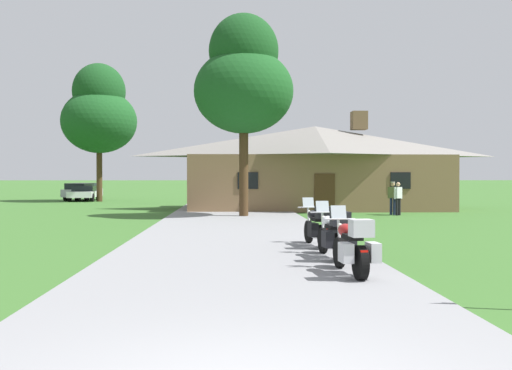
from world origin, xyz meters
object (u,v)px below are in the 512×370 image
Objects in this scene: motorcycle_black_farthest_in_row at (318,226)px; parked_silver_suv_far_left at (82,191)px; parked_white_sedan_far_left at (84,193)px; motorcycle_white_second_in_row at (334,235)px; tree_left_far at (99,113)px; tree_by_lodge_front at (244,80)px; bystander_olive_shirt_near_lodge at (393,196)px; motorcycle_red_nearest_to_camera at (353,247)px; bystander_white_shirt_beside_signpost at (398,197)px.

parked_silver_suv_far_left is at bearing 106.34° from motorcycle_black_farthest_in_row.
parked_white_sedan_far_left is (-13.94, 30.97, 0.03)m from motorcycle_black_farthest_in_row.
tree_left_far reaches higher than motorcycle_white_second_in_row.
tree_left_far is (-10.81, 17.77, 0.31)m from tree_by_lodge_front.
motorcycle_black_farthest_in_row is at bearing -72.07° from bystander_olive_shirt_near_lodge.
motorcycle_white_second_in_row is 1.00× the size of motorcycle_black_farthest_in_row.
tree_by_lodge_front reaches higher than bystander_olive_shirt_near_lodge.
tree_left_far reaches higher than motorcycle_black_farthest_in_row.
bystander_white_shirt_beside_signpost reaches higher than motorcycle_red_nearest_to_camera.
tree_left_far is 6.46m from parked_white_sedan_far_left.
motorcycle_white_second_in_row is 15.90m from tree_by_lodge_front.
motorcycle_red_nearest_to_camera is 0.49× the size of parked_white_sedan_far_left.
tree_left_far is at bearing -44.97° from parked_silver_suv_far_left.
motorcycle_white_second_in_row is at bearing 37.85° from bystander_white_shirt_beside_signpost.
parked_white_sedan_far_left is at bearing 106.39° from motorcycle_red_nearest_to_camera.
motorcycle_black_farthest_in_row is 14.52m from bystander_white_shirt_beside_signpost.
bystander_white_shirt_beside_signpost is at bearing 6.49° from tree_by_lodge_front.
motorcycle_red_nearest_to_camera is 37.41m from tree_left_far.
tree_by_lodge_front is at bearing 90.38° from motorcycle_black_farthest_in_row.
tree_left_far is (-12.53, 34.69, 6.29)m from motorcycle_red_nearest_to_camera.
tree_by_lodge_front is (-1.74, 12.33, 5.98)m from motorcycle_black_farthest_in_row.
parked_silver_suv_far_left is 1.11× the size of parked_white_sedan_far_left.
motorcycle_black_farthest_in_row is 33.96m from parked_white_sedan_far_left.
motorcycle_black_farthest_in_row is 14.90m from bystander_olive_shirt_near_lodge.
parked_white_sedan_far_left is (-1.39, 0.87, -6.25)m from tree_left_far.
motorcycle_red_nearest_to_camera and motorcycle_black_farthest_in_row have the same top height.
motorcycle_white_second_in_row is 0.21× the size of tree_by_lodge_front.
tree_by_lodge_front is 2.04× the size of parked_silver_suv_far_left.
motorcycle_white_second_in_row is 0.44× the size of parked_silver_suv_far_left.
motorcycle_black_farthest_in_row is at bearing -67.36° from tree_left_far.
motorcycle_white_second_in_row is at bearing -83.14° from tree_by_lodge_front.
bystander_olive_shirt_near_lodge is (5.86, 15.99, 0.34)m from motorcycle_white_second_in_row.
parked_white_sedan_far_left is (-19.82, 17.28, -0.31)m from bystander_olive_shirt_near_lodge.
tree_by_lodge_front is 20.80m from tree_left_far.
bystander_olive_shirt_near_lodge is 0.35× the size of parked_silver_suv_far_left.
motorcycle_white_second_in_row is 16.64m from bystander_white_shirt_beside_signpost.
parked_white_sedan_far_left is at bearing 106.80° from motorcycle_white_second_in_row.
bystander_white_shirt_beside_signpost is 0.35× the size of parked_silver_suv_far_left.
tree_left_far is at bearing 104.98° from motorcycle_black_farthest_in_row.
parked_silver_suv_far_left is (-12.72, 20.15, -5.81)m from tree_by_lodge_front.
bystander_olive_shirt_near_lodge is (5.88, 13.68, 0.34)m from motorcycle_black_farthest_in_row.
tree_by_lodge_front is 24.53m from parked_silver_suv_far_left.
parked_silver_suv_far_left is 1.61m from parked_white_sedan_far_left.
motorcycle_red_nearest_to_camera is 1.25× the size of bystander_white_shirt_beside_signpost.
motorcycle_black_farthest_in_row is 0.19× the size of tree_left_far.
motorcycle_red_nearest_to_camera reaches higher than parked_white_sedan_far_left.
bystander_olive_shirt_near_lodge is 0.39× the size of parked_white_sedan_far_left.
tree_by_lodge_front is at bearing -58.69° from tree_left_far.
bystander_white_shirt_beside_signpost is at bearing -42.28° from tree_left_far.
tree_by_lodge_front reaches higher than bystander_white_shirt_beside_signpost.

